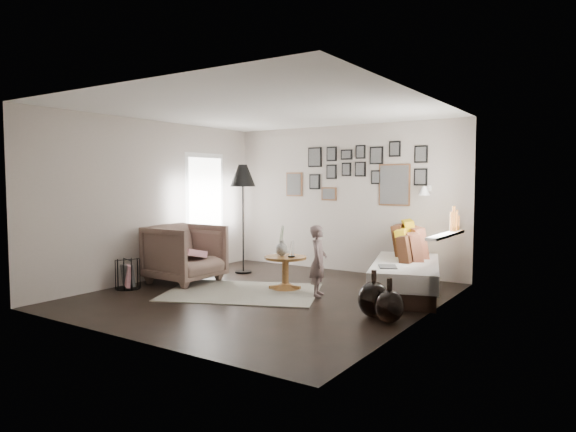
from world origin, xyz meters
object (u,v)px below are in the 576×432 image
Objects in this scene: armchair at (185,253)px; demijohn_large at (374,299)px; daybed at (409,271)px; child at (318,261)px; floor_lamp at (243,180)px; vase at (282,247)px; magazine_basket at (128,274)px; pedestal_table at (285,274)px; demijohn_small at (389,306)px.

armchair is 3.39m from demijohn_large.
child is at bearing -156.27° from daybed.
floor_lamp is at bearing 44.88° from child.
daybed reaches higher than child.
vase reaches higher than armchair.
floor_lamp reaches higher than magazine_basket.
pedestal_table is 0.33× the size of floor_lamp.
vase is at bearing 157.30° from demijohn_small.
floor_lamp is at bearing 154.94° from demijohn_large.
daybed is 1.66m from demijohn_small.
magazine_basket is 2.89m from child.
pedestal_table is 1.40× the size of vase.
daybed is 3.47m from armchair.
magazine_basket is at bearing -174.10° from demijohn_small.
pedestal_table is at bearing -74.36° from armchair.
vase is at bearing 33.60° from magazine_basket.
vase reaches higher than demijohn_small.
daybed is 4.87× the size of magazine_basket.
demijohn_large is at bearing -94.45° from armchair.
armchair is at bearing -177.38° from daybed.
floor_lamp is (0.24, 1.18, 1.17)m from armchair.
child is (0.71, -0.13, -0.14)m from vase.
armchair is 1.80× the size of demijohn_large.
daybed is 2.17× the size of armchair.
daybed is (1.62, 0.77, 0.10)m from pedestal_table.
pedestal_table is 1.12× the size of demijohn_large.
daybed is 1.50m from demijohn_large.
child is (0.63, -0.11, 0.27)m from pedestal_table.
vase is (-0.08, 0.02, 0.41)m from pedestal_table.
floor_lamp is 3.99m from demijohn_small.
demijohn_small reaches higher than magazine_basket.
armchair is (-1.62, -0.44, 0.23)m from pedestal_table.
child reaches higher than demijohn_large.
armchair is 1.68m from floor_lamp.
floor_lamp reaches higher than demijohn_small.
demijohn_small is 1.57m from child.
pedestal_table is at bearing 57.68° from child.
demijohn_small is 0.52× the size of child.
floor_lamp is (-3.01, -0.03, 1.31)m from daybed.
daybed is 4.30× the size of demijohn_small.
pedestal_table is 0.63× the size of child.
pedestal_table is 2.37m from magazine_basket.
demijohn_small reaches higher than pedestal_table.
vase is 1.62m from armchair.
demijohn_small is at bearing -22.70° from vase.
vase is 0.45× the size of child.
daybed is at bearing 0.59° from floor_lamp.
child reaches higher than demijohn_small.
demijohn_large reaches higher than magazine_basket.
vase is 0.44× the size of armchair.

